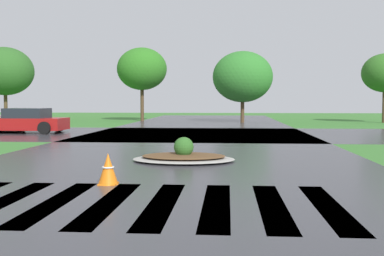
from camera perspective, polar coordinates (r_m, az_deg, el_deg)
asphalt_roadway at (r=12.31m, az=-2.83°, el=-4.59°), size 11.15×80.00×0.01m
asphalt_cross_road at (r=23.69m, az=0.64°, el=-0.73°), size 90.00×10.04×0.01m
crosswalk_stripes at (r=7.97m, az=-6.89°, el=-9.02°), size 6.75×3.52×0.01m
median_island at (r=13.22m, az=-1.01°, el=-3.46°), size 2.87×2.08×0.68m
car_dark_suv at (r=25.94m, az=-19.49°, el=0.77°), size 4.17×2.16×1.29m
traffic_cone at (r=9.73m, az=-10.12°, el=-4.95°), size 0.41×0.41×0.64m
background_treeline at (r=37.74m, az=-10.14°, el=6.52°), size 42.71×6.20×5.94m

